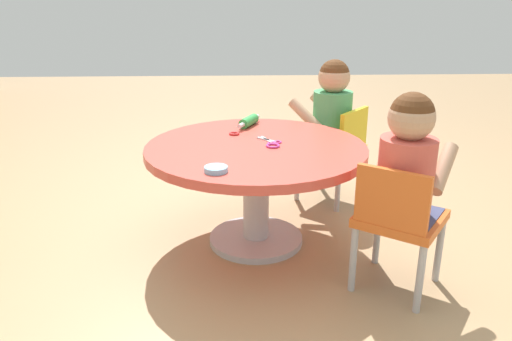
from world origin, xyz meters
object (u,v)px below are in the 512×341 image
object	(u,v)px
child_chair_right	(336,149)
rolling_pin	(249,121)
craft_table	(256,166)
child_chair_left	(398,220)
seated_child_right	(332,107)
seated_child_left	(407,161)
craft_scissors	(271,141)

from	to	relation	value
child_chair_right	rolling_pin	size ratio (longest dim) A/B	2.47
craft_table	child_chair_right	distance (m)	0.68
child_chair_left	seated_child_right	bearing A→B (deg)	5.60
child_chair_left	rolling_pin	distance (m)	0.96
seated_child_left	child_chair_left	bearing A→B (deg)	143.96
craft_table	child_chair_left	size ratio (longest dim) A/B	1.84
craft_table	craft_scissors	xyz separation A→B (m)	(0.05, -0.07, 0.10)
child_chair_left	seated_child_left	bearing A→B (deg)	-36.04
child_chair_left	child_chair_right	size ratio (longest dim) A/B	1.00
craft_table	craft_scissors	distance (m)	0.13
child_chair_left	seated_child_right	distance (m)	0.97
child_chair_right	child_chair_left	bearing A→B (deg)	-176.13
craft_table	craft_scissors	bearing A→B (deg)	-55.90
child_chair_right	rolling_pin	distance (m)	0.55
child_chair_right	seated_child_right	world-z (taller)	seated_child_right
craft_scissors	seated_child_left	bearing A→B (deg)	-132.57
craft_table	rolling_pin	bearing A→B (deg)	3.91
seated_child_left	child_chair_right	size ratio (longest dim) A/B	0.95
craft_scissors	craft_table	bearing A→B (deg)	124.10
seated_child_left	craft_scissors	distance (m)	0.65
craft_table	seated_child_right	size ratio (longest dim) A/B	1.94
child_chair_left	seated_child_right	world-z (taller)	seated_child_right
craft_table	craft_scissors	world-z (taller)	craft_scissors
craft_table	child_chair_right	size ratio (longest dim) A/B	1.84
seated_child_left	craft_scissors	size ratio (longest dim) A/B	3.64
seated_child_left	seated_child_right	world-z (taller)	same
child_chair_left	seated_child_left	distance (m)	0.23
child_chair_left	child_chair_right	distance (m)	0.92
child_chair_left	rolling_pin	bearing A→B (deg)	35.67
seated_child_right	rolling_pin	xyz separation A→B (m)	(-0.18, 0.46, -0.03)
child_chair_left	seated_child_right	xyz separation A→B (m)	(0.94, 0.09, 0.23)
craft_table	child_chair_right	bearing A→B (deg)	-43.27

